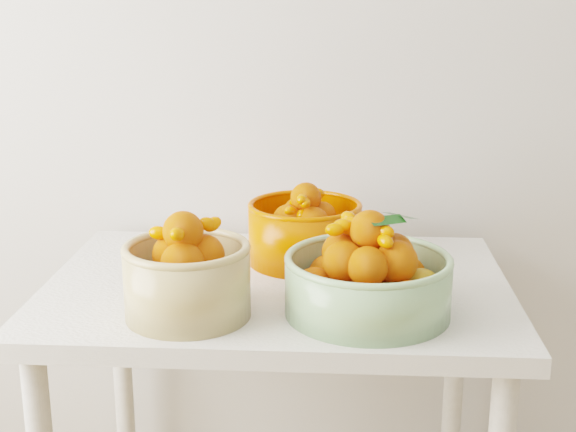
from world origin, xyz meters
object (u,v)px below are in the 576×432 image
bowl_cream (187,276)px  bowl_green (368,279)px  table (277,322)px  bowl_orange (305,231)px

bowl_cream → bowl_green: (0.35, 0.03, -0.01)m
table → bowl_green: bearing=-41.5°
table → bowl_cream: bowl_cream is taller
bowl_green → table: bearing=138.5°
table → bowl_orange: bearing=68.6°
bowl_cream → table: bearing=51.6°
table → bowl_orange: bowl_orange is taller
table → bowl_green: bowl_green is taller
table → bowl_orange: size_ratio=3.06×
table → bowl_green: 0.30m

